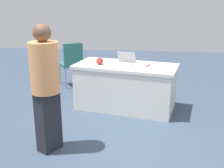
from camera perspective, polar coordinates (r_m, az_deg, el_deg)
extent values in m
plane|color=#3D4C60|center=(3.57, -0.50, -14.05)|extent=(14.40, 14.40, 0.00)
cube|color=silver|center=(4.73, 2.84, 3.64)|extent=(1.83, 1.15, 0.05)
cube|color=silver|center=(4.83, 2.77, -0.82)|extent=(1.76, 1.10, 0.72)
cylinder|color=#9E9993|center=(6.35, -10.60, 1.97)|extent=(0.03, 0.03, 0.44)
cylinder|color=#9E9993|center=(6.47, -7.41, 2.40)|extent=(0.03, 0.03, 0.44)
cylinder|color=#9E9993|center=(6.00, -9.46, 1.15)|extent=(0.03, 0.03, 0.44)
cylinder|color=#9E9993|center=(6.13, -6.11, 1.62)|extent=(0.03, 0.03, 0.44)
cube|color=#2D7066|center=(6.17, -8.50, 4.06)|extent=(0.61, 0.61, 0.06)
cube|color=#2D7066|center=(5.94, -7.93, 6.08)|extent=(0.36, 0.28, 0.45)
cube|color=#26262D|center=(3.58, -12.86, -7.46)|extent=(0.30, 0.33, 0.77)
cylinder|color=#F49E60|center=(3.36, -13.63, 3.24)|extent=(0.47, 0.47, 0.61)
sphere|color=brown|center=(3.29, -14.13, 10.13)|extent=(0.21, 0.21, 0.21)
cube|color=silver|center=(4.68, 2.40, 3.91)|extent=(0.37, 0.30, 0.02)
cube|color=#B7B7BC|center=(4.79, 3.01, 5.46)|extent=(0.32, 0.16, 0.19)
sphere|color=#B2382D|center=(4.73, -2.53, 4.70)|extent=(0.12, 0.12, 0.12)
cube|color=red|center=(4.69, 7.41, 3.76)|extent=(0.10, 0.18, 0.01)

